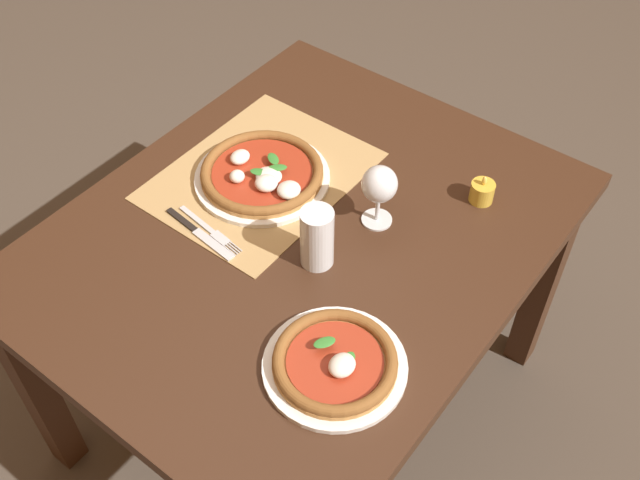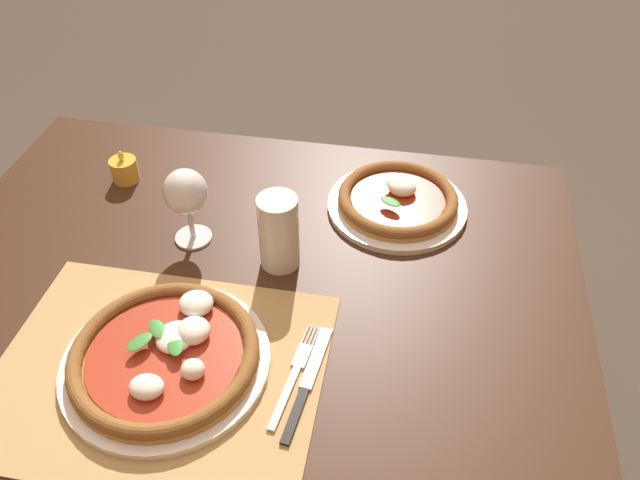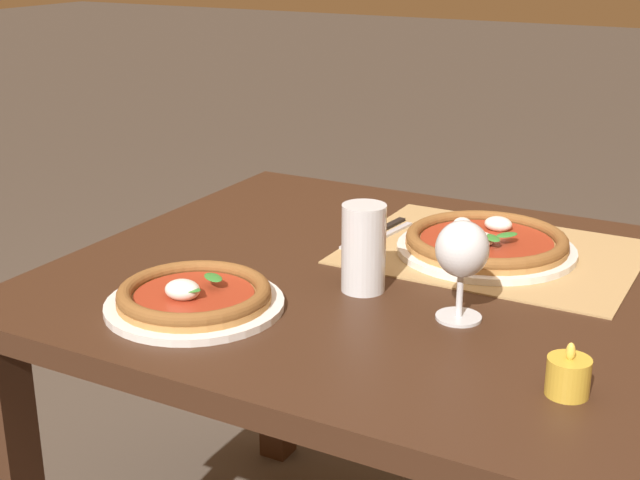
{
  "view_description": "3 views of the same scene",
  "coord_description": "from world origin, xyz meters",
  "px_view_note": "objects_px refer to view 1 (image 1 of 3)",
  "views": [
    {
      "loc": [
        0.89,
        0.73,
        1.96
      ],
      "look_at": [
        0.03,
        0.07,
        0.78
      ],
      "focal_mm": 42.0,
      "sensor_mm": 36.0,
      "label": 1
    },
    {
      "loc": [
        0.27,
        -0.71,
        1.53
      ],
      "look_at": [
        0.13,
        0.05,
        0.83
      ],
      "focal_mm": 35.0,
      "sensor_mm": 36.0,
      "label": 2
    },
    {
      "loc": [
        -0.53,
        1.3,
        1.3
      ],
      "look_at": [
        0.17,
        0.02,
        0.79
      ],
      "focal_mm": 50.0,
      "sensor_mm": 36.0,
      "label": 3
    }
  ],
  "objects_px": {
    "pizza_near": "(262,174)",
    "fork": "(210,230)",
    "pizza_far": "(335,363)",
    "votive_candle": "(482,193)",
    "wine_glass": "(379,186)",
    "knife": "(199,234)",
    "pint_glass": "(317,239)"
  },
  "relations": [
    {
      "from": "pizza_far",
      "to": "wine_glass",
      "type": "distance_m",
      "value": 0.42
    },
    {
      "from": "votive_candle",
      "to": "knife",
      "type": "bearing_deg",
      "value": -42.6
    },
    {
      "from": "pizza_near",
      "to": "pint_glass",
      "type": "bearing_deg",
      "value": 64.88
    },
    {
      "from": "pizza_near",
      "to": "fork",
      "type": "xyz_separation_m",
      "value": [
        0.2,
        0.01,
        -0.02
      ]
    },
    {
      "from": "pizza_far",
      "to": "wine_glass",
      "type": "xyz_separation_m",
      "value": [
        -0.37,
        -0.16,
        0.09
      ]
    },
    {
      "from": "pint_glass",
      "to": "fork",
      "type": "bearing_deg",
      "value": -72.18
    },
    {
      "from": "pizza_far",
      "to": "fork",
      "type": "distance_m",
      "value": 0.45
    },
    {
      "from": "wine_glass",
      "to": "knife",
      "type": "xyz_separation_m",
      "value": [
        0.28,
        -0.29,
        -0.1
      ]
    },
    {
      "from": "knife",
      "to": "votive_candle",
      "type": "distance_m",
      "value": 0.65
    },
    {
      "from": "pizza_far",
      "to": "knife",
      "type": "height_order",
      "value": "pizza_far"
    },
    {
      "from": "wine_glass",
      "to": "pizza_near",
      "type": "bearing_deg",
      "value": -78.71
    },
    {
      "from": "knife",
      "to": "votive_candle",
      "type": "bearing_deg",
      "value": 137.4
    },
    {
      "from": "pizza_far",
      "to": "knife",
      "type": "bearing_deg",
      "value": -102.14
    },
    {
      "from": "fork",
      "to": "knife",
      "type": "height_order",
      "value": "knife"
    },
    {
      "from": "pizza_near",
      "to": "votive_candle",
      "type": "height_order",
      "value": "votive_candle"
    },
    {
      "from": "pint_glass",
      "to": "votive_candle",
      "type": "bearing_deg",
      "value": 153.66
    },
    {
      "from": "pizza_near",
      "to": "knife",
      "type": "height_order",
      "value": "pizza_near"
    },
    {
      "from": "pizza_near",
      "to": "votive_candle",
      "type": "bearing_deg",
      "value": 120.34
    },
    {
      "from": "pizza_near",
      "to": "fork",
      "type": "height_order",
      "value": "pizza_near"
    },
    {
      "from": "wine_glass",
      "to": "votive_candle",
      "type": "bearing_deg",
      "value": 142.64
    },
    {
      "from": "pizza_near",
      "to": "pizza_far",
      "type": "xyz_separation_m",
      "value": [
        0.32,
        0.45,
        -0.0
      ]
    },
    {
      "from": "pizza_far",
      "to": "votive_candle",
      "type": "bearing_deg",
      "value": -179.39
    },
    {
      "from": "votive_candle",
      "to": "pizza_far",
      "type": "bearing_deg",
      "value": 0.61
    },
    {
      "from": "pint_glass",
      "to": "fork",
      "type": "xyz_separation_m",
      "value": [
        0.08,
        -0.24,
        -0.06
      ]
    },
    {
      "from": "pizza_far",
      "to": "wine_glass",
      "type": "bearing_deg",
      "value": -156.8
    },
    {
      "from": "pizza_near",
      "to": "wine_glass",
      "type": "bearing_deg",
      "value": 101.29
    },
    {
      "from": "votive_candle",
      "to": "fork",
      "type": "bearing_deg",
      "value": -43.24
    },
    {
      "from": "pizza_near",
      "to": "fork",
      "type": "relative_size",
      "value": 1.61
    },
    {
      "from": "pint_glass",
      "to": "votive_candle",
      "type": "relative_size",
      "value": 2.01
    },
    {
      "from": "wine_glass",
      "to": "pint_glass",
      "type": "bearing_deg",
      "value": -10.77
    },
    {
      "from": "wine_glass",
      "to": "pint_glass",
      "type": "relative_size",
      "value": 1.07
    },
    {
      "from": "pizza_near",
      "to": "knife",
      "type": "xyz_separation_m",
      "value": [
        0.22,
        0.0,
        -0.02
      ]
    }
  ]
}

